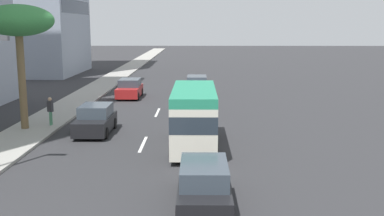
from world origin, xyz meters
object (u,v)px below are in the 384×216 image
object	(u,v)px
car_fourth	(197,101)
pedestrian_by_tree	(50,110)
car_lead	(197,85)
car_third	(130,89)
car_fifth	(204,185)
car_sixth	(96,120)
minibus_second	(194,115)
palm_tree	(18,22)

from	to	relation	value
car_fourth	pedestrian_by_tree	size ratio (longest dim) A/B	2.46
car_lead	car_third	distance (m)	6.16
car_third	car_fifth	bearing A→B (deg)	14.13
car_fifth	car_sixth	distance (m)	12.34
car_lead	car_sixth	distance (m)	16.43
car_lead	car_fourth	size ratio (longest dim) A/B	1.13
car_lead	car_sixth	bearing A→B (deg)	159.40
minibus_second	palm_tree	distance (m)	11.57
car_fourth	car_fifth	world-z (taller)	car_fifth
car_fourth	minibus_second	bearing A→B (deg)	179.16
minibus_second	car_fifth	bearing A→B (deg)	-177.07
car_third	car_fifth	xyz separation A→B (m)	(-23.87, -6.01, 0.01)
minibus_second	car_sixth	size ratio (longest dim) A/B	1.65
minibus_second	car_sixth	bearing A→B (deg)	61.91
car_third	car_sixth	world-z (taller)	car_sixth
car_lead	car_fifth	xyz separation A→B (m)	(-26.13, -0.28, -0.02)
minibus_second	car_fourth	xyz separation A→B (m)	(9.84, -0.14, -0.91)
car_lead	car_fourth	bearing A→B (deg)	-179.80
car_lead	pedestrian_by_tree	bearing A→B (deg)	147.59
car_third	palm_tree	world-z (taller)	palm_tree
car_third	car_fourth	xyz separation A→B (m)	(-6.30, -5.75, -0.01)
minibus_second	car_fourth	distance (m)	9.88
car_fifth	car_lead	bearing A→B (deg)	0.62
car_fifth	car_sixth	size ratio (longest dim) A/B	1.15
car_lead	car_fifth	size ratio (longest dim) A/B	1.00
car_lead	minibus_second	size ratio (longest dim) A/B	0.69
pedestrian_by_tree	car_fourth	bearing A→B (deg)	-123.06
car_sixth	car_fourth	bearing A→B (deg)	139.54
palm_tree	car_fourth	bearing A→B (deg)	-58.39
car_fourth	car_fifth	size ratio (longest dim) A/B	0.89
car_sixth	pedestrian_by_tree	world-z (taller)	pedestrian_by_tree
car_lead	minibus_second	bearing A→B (deg)	179.64
car_fourth	car_lead	bearing A→B (deg)	0.20
car_fourth	car_fifth	xyz separation A→B (m)	(-17.56, -0.25, 0.01)
car_third	car_fifth	size ratio (longest dim) A/B	0.88
car_lead	car_fifth	world-z (taller)	car_lead
car_sixth	pedestrian_by_tree	xyz separation A→B (m)	(1.48, 3.05, 0.32)
car_sixth	pedestrian_by_tree	size ratio (longest dim) A/B	2.42
car_fifth	car_fourth	bearing A→B (deg)	0.82
car_third	car_sixth	distance (m)	13.12
minibus_second	car_sixth	world-z (taller)	minibus_second
car_sixth	car_lead	bearing A→B (deg)	159.40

